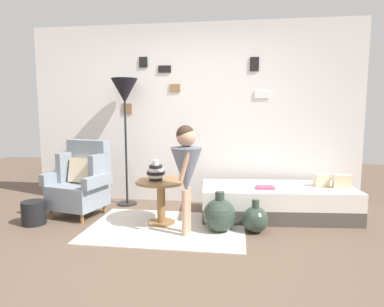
{
  "coord_description": "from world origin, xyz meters",
  "views": [
    {
      "loc": [
        0.7,
        -2.95,
        1.35
      ],
      "look_at": [
        0.15,
        0.95,
        0.85
      ],
      "focal_mm": 31.26,
      "sensor_mm": 36.0,
      "label": 1
    }
  ],
  "objects": [
    {
      "name": "ground_plane",
      "position": [
        0.0,
        0.0,
        0.0
      ],
      "size": [
        12.0,
        12.0,
        0.0
      ],
      "primitive_type": "plane",
      "color": "brown"
    },
    {
      "name": "gallery_wall",
      "position": [
        -0.0,
        1.95,
        1.3
      ],
      "size": [
        4.8,
        0.12,
        2.6
      ],
      "color": "silver",
      "rests_on": "ground"
    },
    {
      "name": "rug",
      "position": [
        -0.11,
        0.72,
        0.01
      ],
      "size": [
        1.8,
        1.24,
        0.01
      ],
      "primitive_type": "cube",
      "color": "silver",
      "rests_on": "ground"
    },
    {
      "name": "armchair",
      "position": [
        -1.33,
        1.08,
        0.44
      ],
      "size": [
        0.85,
        0.72,
        0.97
      ],
      "color": "olive",
      "rests_on": "ground"
    },
    {
      "name": "daybed",
      "position": [
        1.2,
        1.33,
        0.2
      ],
      "size": [
        1.96,
        0.96,
        0.4
      ],
      "color": "#4C4742",
      "rests_on": "ground"
    },
    {
      "name": "pillow_head",
      "position": [
        1.97,
        1.33,
        0.49
      ],
      "size": [
        0.2,
        0.13,
        0.17
      ],
      "primitive_type": "cube",
      "rotation": [
        0.0,
        0.0,
        -0.05
      ],
      "color": "beige",
      "rests_on": "daybed"
    },
    {
      "name": "pillow_mid",
      "position": [
        1.75,
        1.39,
        0.48
      ],
      "size": [
        0.19,
        0.15,
        0.16
      ],
      "primitive_type": "cube",
      "rotation": [
        0.0,
        0.0,
        0.16
      ],
      "color": "beige",
      "rests_on": "daybed"
    },
    {
      "name": "side_table",
      "position": [
        -0.21,
        0.87,
        0.39
      ],
      "size": [
        0.61,
        0.61,
        0.53
      ],
      "color": "olive",
      "rests_on": "ground"
    },
    {
      "name": "vase_striped",
      "position": [
        -0.27,
        0.85,
        0.63
      ],
      "size": [
        0.22,
        0.22,
        0.24
      ],
      "color": "black",
      "rests_on": "side_table"
    },
    {
      "name": "floor_lamp",
      "position": [
        -0.9,
        1.62,
        1.56
      ],
      "size": [
        0.37,
        0.37,
        1.8
      ],
      "color": "black",
      "rests_on": "ground"
    },
    {
      "name": "person_child",
      "position": [
        0.15,
        0.54,
        0.78
      ],
      "size": [
        0.34,
        0.34,
        1.21
      ],
      "color": "tan",
      "rests_on": "ground"
    },
    {
      "name": "book_on_daybed",
      "position": [
        1.03,
        1.17,
        0.42
      ],
      "size": [
        0.23,
        0.18,
        0.03
      ],
      "primitive_type": "cube",
      "rotation": [
        0.0,
        0.0,
        0.08
      ],
      "color": "#C4476B",
      "rests_on": "daybed"
    },
    {
      "name": "demijohn_near",
      "position": [
        0.5,
        0.69,
        0.19
      ],
      "size": [
        0.38,
        0.38,
        0.46
      ],
      "color": "#2D3D33",
      "rests_on": "ground"
    },
    {
      "name": "demijohn_far",
      "position": [
        0.9,
        0.72,
        0.15
      ],
      "size": [
        0.29,
        0.29,
        0.38
      ],
      "color": "#2D3D33",
      "rests_on": "ground"
    },
    {
      "name": "magazine_basket",
      "position": [
        -1.72,
        0.63,
        0.14
      ],
      "size": [
        0.28,
        0.28,
        0.28
      ],
      "primitive_type": "cylinder",
      "color": "black",
      "rests_on": "ground"
    }
  ]
}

